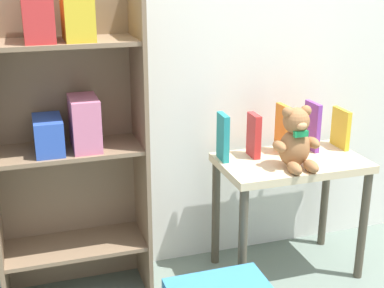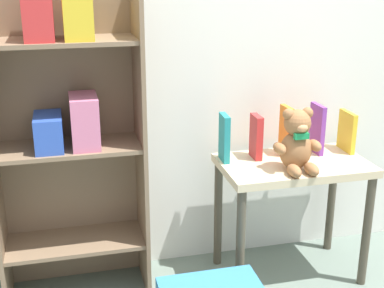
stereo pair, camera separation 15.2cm
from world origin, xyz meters
TOP-DOWN VIEW (x-y plane):
  - wall_back at (0.00, 1.41)m, footprint 4.80×0.06m
  - bookshelf_side at (-0.87, 1.25)m, footprint 0.64×0.29m
  - display_table at (0.13, 1.12)m, footprint 0.67×0.40m
  - teddy_bear at (0.09, 1.02)m, footprint 0.21×0.19m
  - book_standing_teal at (-0.18, 1.21)m, footprint 0.03×0.11m
  - book_standing_red at (-0.02, 1.21)m, footprint 0.03×0.10m
  - book_standing_orange at (0.13, 1.22)m, footprint 0.03×0.11m
  - book_standing_purple at (0.28, 1.21)m, footprint 0.02×0.12m
  - book_standing_yellow at (0.43, 1.20)m, footprint 0.03×0.14m

SIDE VIEW (x-z plane):
  - display_table at x=0.13m, z-range 0.20..0.78m
  - book_standing_yellow at x=0.43m, z-range 0.58..0.78m
  - book_standing_red at x=-0.02m, z-range 0.58..0.79m
  - book_standing_teal at x=-0.18m, z-range 0.58..0.80m
  - book_standing_orange at x=0.13m, z-range 0.58..0.82m
  - book_standing_purple at x=0.28m, z-range 0.58..0.82m
  - teddy_bear at x=0.09m, z-range 0.57..0.85m
  - bookshelf_side at x=-0.87m, z-range 0.10..1.50m
  - wall_back at x=0.00m, z-range 0.00..2.50m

